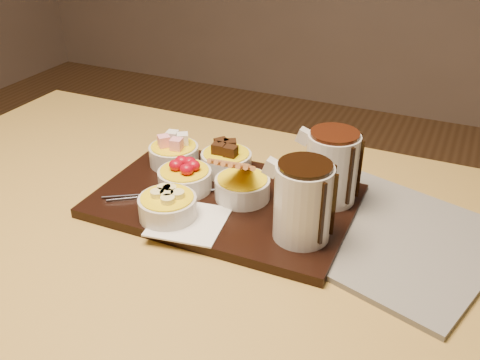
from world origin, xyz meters
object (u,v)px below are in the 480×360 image
at_px(serving_board, 225,201).
at_px(pitcher_milk_chocolate, 332,168).
at_px(dining_table, 166,250).
at_px(newspaper, 370,228).
at_px(pitcher_dark_chocolate, 303,203).
at_px(bowl_strawberries, 185,180).

relative_size(serving_board, pitcher_milk_chocolate, 3.64).
distance_m(dining_table, newspaper, 0.39).
bearing_deg(pitcher_dark_chocolate, serving_board, 160.02).
bearing_deg(newspaper, pitcher_dark_chocolate, -119.91).
distance_m(pitcher_milk_chocolate, newspaper, 0.12).
xyz_separation_m(pitcher_dark_chocolate, pitcher_milk_chocolate, (0.01, 0.13, 0.00)).
height_order(serving_board, bowl_strawberries, bowl_strawberries).
bearing_deg(newspaper, dining_table, -150.00).
bearing_deg(serving_board, pitcher_milk_chocolate, 21.80).
bearing_deg(bowl_strawberries, pitcher_dark_chocolate, -12.04).
bearing_deg(pitcher_milk_chocolate, dining_table, -156.41).
relative_size(dining_table, newspaper, 2.99).
relative_size(bowl_strawberries, pitcher_dark_chocolate, 0.79).
height_order(bowl_strawberries, pitcher_dark_chocolate, pitcher_dark_chocolate).
relative_size(pitcher_milk_chocolate, newspaper, 0.32).
distance_m(serving_board, pitcher_dark_chocolate, 0.19).
xyz_separation_m(serving_board, bowl_strawberries, (-0.08, -0.01, 0.03)).
xyz_separation_m(pitcher_dark_chocolate, newspaper, (0.10, 0.09, -0.08)).
xyz_separation_m(serving_board, pitcher_dark_chocolate, (0.17, -0.06, 0.07)).
height_order(bowl_strawberries, newspaper, bowl_strawberries).
xyz_separation_m(pitcher_milk_chocolate, newspaper, (0.09, -0.04, -0.08)).
xyz_separation_m(dining_table, pitcher_dark_chocolate, (0.27, -0.01, 0.18)).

